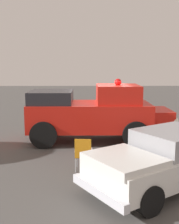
# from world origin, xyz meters

# --- Properties ---
(ground_plane) EXTENTS (60.00, 60.00, 0.00)m
(ground_plane) POSITION_xyz_m (0.00, 0.00, 0.00)
(ground_plane) COLOR #514F4C
(vintage_fire_truck) EXTENTS (2.32, 5.95, 2.59)m
(vintage_fire_truck) POSITION_xyz_m (-0.52, 0.19, 1.20)
(vintage_fire_truck) COLOR black
(vintage_fire_truck) RESTS_ON ground
(classic_hot_rod) EXTENTS (3.94, 4.66, 1.46)m
(classic_hot_rod) POSITION_xyz_m (-4.96, -1.51, 0.75)
(classic_hot_rod) COLOR black
(classic_hot_rod) RESTS_ON ground
(lawn_chair_by_car) EXTENTS (0.53, 0.55, 1.02)m
(lawn_chair_by_car) POSITION_xyz_m (-3.92, 0.64, 0.59)
(lawn_chair_by_car) COLOR #B7BABF
(lawn_chair_by_car) RESTS_ON ground
(lawn_chair_spare) EXTENTS (0.62, 0.63, 1.02)m
(lawn_chair_spare) POSITION_xyz_m (3.60, 1.20, 0.59)
(lawn_chair_spare) COLOR #B7BABF
(lawn_chair_spare) RESTS_ON ground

